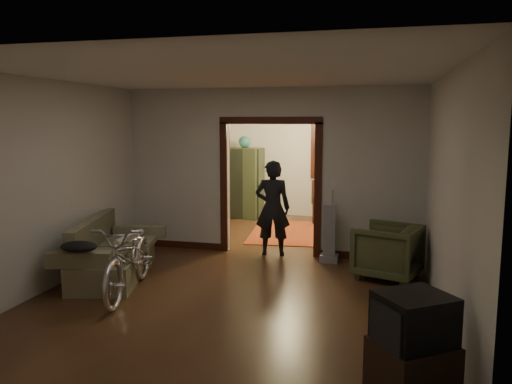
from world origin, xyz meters
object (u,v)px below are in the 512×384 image
(person, at_px, (273,208))
(bicycle, at_px, (130,258))
(locker, at_px, (245,183))
(desk, at_px, (348,206))
(sofa, at_px, (113,249))
(armchair, at_px, (387,251))

(person, bearing_deg, bicycle, 51.05)
(locker, distance_m, desk, 2.43)
(bicycle, xyz_separation_m, person, (1.41, 2.33, 0.32))
(bicycle, bearing_deg, person, 48.17)
(person, height_order, locker, locker)
(sofa, height_order, armchair, sofa)
(sofa, relative_size, bicycle, 1.00)
(person, xyz_separation_m, desk, (1.06, 3.19, -0.46))
(bicycle, relative_size, locker, 1.12)
(bicycle, xyz_separation_m, desk, (2.47, 5.52, -0.14))
(locker, bearing_deg, person, -50.81)
(person, bearing_deg, armchair, 148.12)
(person, bearing_deg, sofa, 33.79)
(sofa, xyz_separation_m, desk, (3.04, 4.95, -0.08))
(desk, bearing_deg, bicycle, -95.98)
(sofa, relative_size, armchair, 2.12)
(armchair, relative_size, locker, 0.53)
(sofa, bearing_deg, locker, 68.06)
(bicycle, xyz_separation_m, armchair, (3.28, 1.49, -0.09))
(bicycle, bearing_deg, locker, 78.43)
(person, height_order, desk, person)
(bicycle, height_order, locker, locker)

